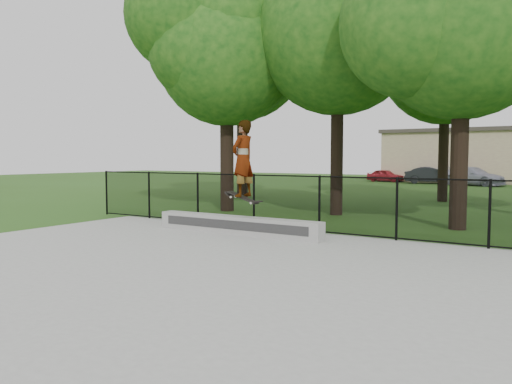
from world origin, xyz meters
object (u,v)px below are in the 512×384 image
at_px(grind_ledge, 237,225).
at_px(skater_airborne, 243,160).
at_px(car_a, 385,176).
at_px(car_c, 472,176).
at_px(car_b, 431,175).

distance_m(grind_ledge, skater_airborne, 1.72).
height_order(grind_ledge, car_a, car_a).
distance_m(grind_ledge, car_c, 27.96).
relative_size(grind_ledge, skater_airborne, 2.28).
distance_m(car_b, car_c, 3.24).
bearing_deg(car_c, skater_airborne, -160.33).
relative_size(grind_ledge, car_c, 1.12).
bearing_deg(car_c, car_b, 93.98).
height_order(grind_ledge, car_b, car_b).
relative_size(grind_ledge, car_a, 1.60).
bearing_deg(grind_ledge, car_a, 100.85).
xyz_separation_m(car_a, car_b, (3.88, -1.07, 0.13)).
bearing_deg(skater_airborne, grind_ledge, 148.87).
distance_m(car_a, car_c, 7.27).
xyz_separation_m(car_a, skater_airborne, (6.08, -30.18, 1.45)).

